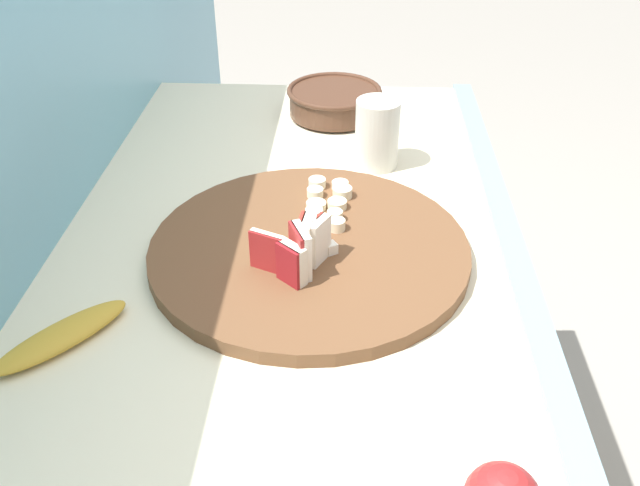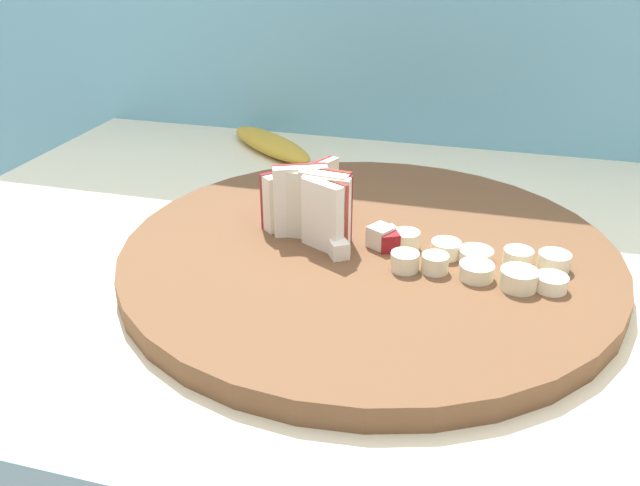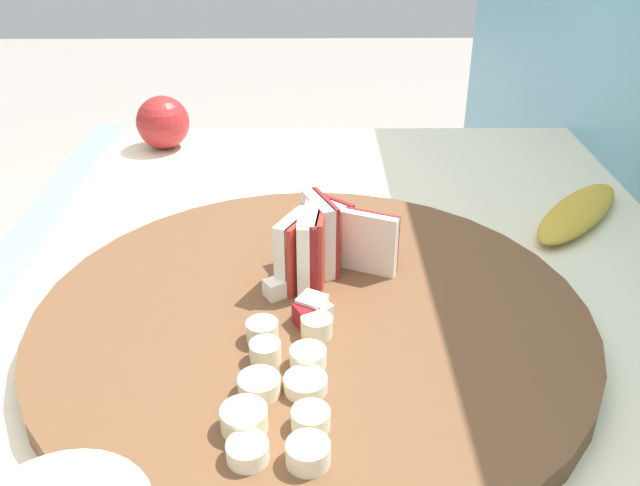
% 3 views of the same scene
% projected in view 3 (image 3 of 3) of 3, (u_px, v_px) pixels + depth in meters
% --- Properties ---
extents(cutting_board, '(0.44, 0.44, 0.02)m').
position_uv_depth(cutting_board, '(312.00, 320.00, 0.55)').
color(cutting_board, brown).
rests_on(cutting_board, tiled_countertop).
extents(apple_wedge_fan, '(0.09, 0.11, 0.07)m').
position_uv_depth(apple_wedge_fan, '(320.00, 243.00, 0.58)').
color(apple_wedge_fan, '#B22D23').
rests_on(apple_wedge_fan, cutting_board).
extents(apple_dice_pile, '(0.06, 0.06, 0.02)m').
position_uv_depth(apple_dice_pile, '(307.00, 308.00, 0.54)').
color(apple_dice_pile, maroon).
rests_on(apple_dice_pile, cutting_board).
extents(banana_slice_rows, '(0.15, 0.07, 0.02)m').
position_uv_depth(banana_slice_rows, '(282.00, 387.00, 0.46)').
color(banana_slice_rows, beige).
rests_on(banana_slice_rows, cutting_board).
extents(banana_peel, '(0.16, 0.15, 0.02)m').
position_uv_depth(banana_peel, '(578.00, 212.00, 0.72)').
color(banana_peel, gold).
rests_on(banana_peel, tiled_countertop).
extents(whole_apple, '(0.07, 0.07, 0.07)m').
position_uv_depth(whole_apple, '(163.00, 122.00, 0.90)').
color(whole_apple, '#A32323').
rests_on(whole_apple, tiled_countertop).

